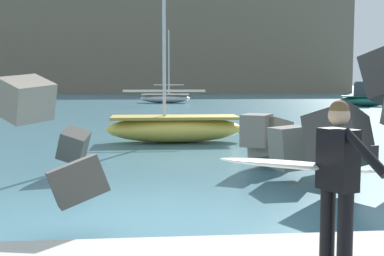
{
  "coord_description": "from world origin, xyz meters",
  "views": [
    {
      "loc": [
        0.23,
        -8.14,
        2.2
      ],
      "look_at": [
        1.05,
        0.5,
        1.4
      ],
      "focal_mm": 48.31,
      "sensor_mm": 36.0,
      "label": 1
    }
  ],
  "objects": [
    {
      "name": "headland_bluff",
      "position": [
        -4.14,
        98.11,
        9.61
      ],
      "size": [
        81.48,
        42.77,
        19.18
      ],
      "color": "#756651",
      "rests_on": "ground"
    },
    {
      "name": "surfer_with_board",
      "position": [
        2.03,
        -3.28,
        1.28
      ],
      "size": [
        2.06,
        1.46,
        1.78
      ],
      "color": "black",
      "rests_on": "walkway_path"
    },
    {
      "name": "boat_near_left",
      "position": [
        2.37,
        42.1,
        0.5
      ],
      "size": [
        5.11,
        2.64,
        7.0
      ],
      "color": "beige",
      "rests_on": "ground"
    },
    {
      "name": "boat_near_centre",
      "position": [
        19.01,
        34.13,
        0.66
      ],
      "size": [
        4.78,
        3.47,
        2.1
      ],
      "color": "#1E6656",
      "rests_on": "ground"
    },
    {
      "name": "ground_plane",
      "position": [
        0.0,
        0.0,
        0.0
      ],
      "size": [
        400.0,
        400.0,
        0.0
      ],
      "primitive_type": "plane",
      "color": "#42707F"
    },
    {
      "name": "boat_mid_left",
      "position": [
        1.34,
        10.11,
        0.55
      ],
      "size": [
        4.89,
        1.81,
        8.0
      ],
      "color": "#EAC64C",
      "rests_on": "ground"
    },
    {
      "name": "breakwater_jetty",
      "position": [
        1.04,
        1.84,
        1.22
      ],
      "size": [
        32.31,
        8.06,
        3.07
      ],
      "color": "slate",
      "rests_on": "ground"
    }
  ]
}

